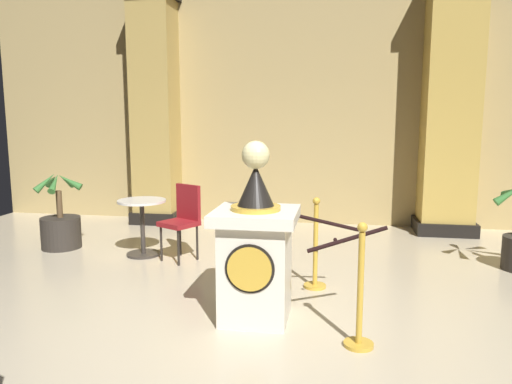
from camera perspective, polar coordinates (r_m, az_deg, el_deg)
ground_plane at (r=4.24m, az=-0.97°, el=-16.57°), size 10.88×10.88×0.00m
back_wall at (r=8.42m, az=4.85°, el=10.15°), size 10.88×0.16×4.05m
pedestal_clock at (r=4.38m, az=-0.01°, el=-6.94°), size 0.74×0.74×1.61m
stanchion_near at (r=4.03m, az=12.02°, el=-12.67°), size 0.24×0.24×1.01m
stanchion_far at (r=5.29m, az=6.94°, el=-7.50°), size 0.24×0.24×0.98m
velvet_rope at (r=4.53m, az=9.26°, el=-4.44°), size 0.88×0.90×0.22m
column_left at (r=8.61m, az=-11.59°, el=9.35°), size 0.83×0.83×3.89m
column_right at (r=8.21m, az=21.64°, el=8.96°), size 0.94×0.94×3.89m
potted_palm_left at (r=7.34m, az=-21.83°, el=-3.74°), size 0.65×0.65×1.10m
cafe_table at (r=6.59m, az=-13.12°, el=-3.19°), size 0.63×0.63×0.74m
cafe_chair_red at (r=6.29m, az=-8.50°, el=-2.72°), size 0.54×0.54×0.96m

